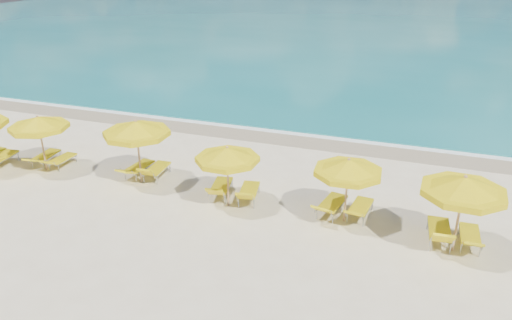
% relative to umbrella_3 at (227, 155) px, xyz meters
% --- Properties ---
extents(ground_plane, '(120.00, 120.00, 0.00)m').
position_rel_umbrella_3_xyz_m(ground_plane, '(0.49, 0.06, -1.94)').
color(ground_plane, beige).
extents(ocean, '(120.00, 80.00, 0.30)m').
position_rel_umbrella_3_xyz_m(ocean, '(0.49, 48.06, -1.94)').
color(ocean, '#126869').
rests_on(ocean, ground).
extents(wet_sand_band, '(120.00, 2.60, 0.01)m').
position_rel_umbrella_3_xyz_m(wet_sand_band, '(0.49, 7.46, -1.94)').
color(wet_sand_band, tan).
rests_on(wet_sand_band, ground).
extents(foam_line, '(120.00, 1.20, 0.03)m').
position_rel_umbrella_3_xyz_m(foam_line, '(0.49, 8.26, -1.94)').
color(foam_line, white).
rests_on(foam_line, ground).
extents(whitecap_near, '(14.00, 0.36, 0.05)m').
position_rel_umbrella_3_xyz_m(whitecap_near, '(-5.51, 17.06, -1.94)').
color(whitecap_near, white).
rests_on(whitecap_near, ground).
extents(whitecap_far, '(18.00, 0.30, 0.05)m').
position_rel_umbrella_3_xyz_m(whitecap_far, '(8.49, 24.06, -1.94)').
color(whitecap_far, white).
rests_on(whitecap_far, ground).
extents(umbrella_1, '(2.56, 2.56, 2.37)m').
position_rel_umbrella_3_xyz_m(umbrella_1, '(-8.23, 0.35, 0.08)').
color(umbrella_1, tan).
rests_on(umbrella_1, ground).
extents(umbrella_2, '(3.34, 3.34, 2.57)m').
position_rel_umbrella_3_xyz_m(umbrella_2, '(-3.93, 0.64, 0.25)').
color(umbrella_2, tan).
rests_on(umbrella_2, ground).
extents(umbrella_3, '(2.90, 2.90, 2.28)m').
position_rel_umbrella_3_xyz_m(umbrella_3, '(0.00, 0.00, 0.00)').
color(umbrella_3, tan).
rests_on(umbrella_3, ground).
extents(umbrella_4, '(2.88, 2.88, 2.31)m').
position_rel_umbrella_3_xyz_m(umbrella_4, '(4.07, 0.28, 0.02)').
color(umbrella_4, tan).
rests_on(umbrella_4, ground).
extents(umbrella_5, '(3.31, 3.31, 2.53)m').
position_rel_umbrella_3_xyz_m(umbrella_5, '(7.48, -0.39, 0.21)').
color(umbrella_5, tan).
rests_on(umbrella_5, ground).
extents(lounger_0_right, '(0.84, 2.08, 0.73)m').
position_rel_umbrella_3_xyz_m(lounger_0_right, '(-10.26, 0.02, -1.70)').
color(lounger_0_right, '#A5A8AD').
rests_on(lounger_0_right, ground).
extents(lounger_1_left, '(0.74, 1.87, 0.66)m').
position_rel_umbrella_3_xyz_m(lounger_1_left, '(-8.70, 0.87, -1.73)').
color(lounger_1_left, '#A5A8AD').
rests_on(lounger_1_left, ground).
extents(lounger_1_right, '(0.59, 1.68, 0.62)m').
position_rel_umbrella_3_xyz_m(lounger_1_right, '(-7.86, 0.88, -1.75)').
color(lounger_1_right, '#A5A8AD').
rests_on(lounger_1_right, ground).
extents(lounger_2_left, '(0.74, 1.89, 0.67)m').
position_rel_umbrella_3_xyz_m(lounger_2_left, '(-4.36, 1.17, -1.73)').
color(lounger_2_left, '#A5A8AD').
rests_on(lounger_2_left, ground).
extents(lounger_2_right, '(0.72, 1.84, 0.84)m').
position_rel_umbrella_3_xyz_m(lounger_2_right, '(-3.56, 1.19, -1.71)').
color(lounger_2_right, '#A5A8AD').
rests_on(lounger_2_right, ground).
extents(lounger_3_left, '(0.97, 1.98, 0.87)m').
position_rel_umbrella_3_xyz_m(lounger_3_left, '(-0.53, 0.56, -1.70)').
color(lounger_3_left, '#A5A8AD').
rests_on(lounger_3_left, ground).
extents(lounger_3_right, '(0.95, 1.92, 0.85)m').
position_rel_umbrella_3_xyz_m(lounger_3_right, '(0.55, 0.59, -1.71)').
color(lounger_3_right, '#A5A8AD').
rests_on(lounger_3_right, ground).
extents(lounger_4_left, '(0.96, 2.02, 0.82)m').
position_rel_umbrella_3_xyz_m(lounger_4_left, '(3.56, 0.61, -1.71)').
color(lounger_4_left, '#A5A8AD').
rests_on(lounger_4_left, ground).
extents(lounger_4_right, '(0.81, 1.90, 0.76)m').
position_rel_umbrella_3_xyz_m(lounger_4_right, '(4.51, 0.71, -1.72)').
color(lounger_4_right, '#A5A8AD').
rests_on(lounger_4_right, ground).
extents(lounger_5_left, '(0.80, 1.98, 0.94)m').
position_rel_umbrella_3_xyz_m(lounger_5_left, '(7.06, -0.03, -1.69)').
color(lounger_5_left, '#A5A8AD').
rests_on(lounger_5_left, ground).
extents(lounger_5_right, '(0.64, 1.81, 0.75)m').
position_rel_umbrella_3_xyz_m(lounger_5_right, '(7.95, 0.05, -1.72)').
color(lounger_5_right, '#A5A8AD').
rests_on(lounger_5_right, ground).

